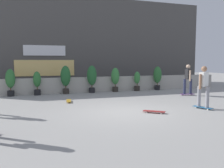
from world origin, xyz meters
TOP-DOWN VIEW (x-y plane):
  - ground_plane at (0.00, 0.00)m, footprint 48.00×48.00m
  - planter_wall at (0.00, 6.00)m, footprint 18.00×0.40m
  - building_backdrop at (-0.00, 10.00)m, footprint 20.00×2.08m
  - potted_plant_0 at (-4.38, 5.55)m, footprint 0.50×0.50m
  - potted_plant_1 at (-3.01, 5.55)m, footprint 0.42×0.42m
  - potted_plant_2 at (-1.45, 5.55)m, footprint 0.57×0.57m
  - potted_plant_3 at (0.09, 5.55)m, footprint 0.57×0.57m
  - potted_plant_4 at (1.57, 5.55)m, footprint 0.50×0.50m
  - potted_plant_5 at (3.03, 5.55)m, footprint 0.37×0.37m
  - potted_plant_6 at (4.48, 5.55)m, footprint 0.53×0.53m
  - skater_far_right at (3.12, -0.54)m, footprint 0.53×0.82m
  - skater_foreground at (4.85, 2.84)m, footprint 0.82×0.55m
  - skateboard_near_camera at (0.92, -0.61)m, footprint 0.76×0.65m
  - skateboard_aside at (-1.70, 2.74)m, footprint 0.30×0.82m

SIDE VIEW (x-z plane):
  - ground_plane at x=0.00m, z-range 0.00..0.00m
  - skateboard_near_camera at x=0.92m, z-range 0.02..0.10m
  - skateboard_aside at x=-1.70m, z-range 0.02..0.10m
  - planter_wall at x=0.00m, z-range 0.00..0.90m
  - potted_plant_5 at x=3.03m, z-range 0.04..1.26m
  - potted_plant_1 at x=-3.01m, z-range 0.08..1.39m
  - potted_plant_0 at x=-4.38m, z-range 0.12..1.58m
  - potted_plant_4 at x=1.57m, z-range 0.12..1.59m
  - potted_plant_6 at x=4.48m, z-range 0.13..1.65m
  - skater_far_right at x=3.12m, z-range 0.09..1.79m
  - skater_foreground at x=4.85m, z-range 0.09..1.79m
  - potted_plant_2 at x=-1.45m, z-range 0.14..1.76m
  - potted_plant_3 at x=0.09m, z-range 0.14..1.76m
  - building_backdrop at x=0.00m, z-range 0.00..6.50m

